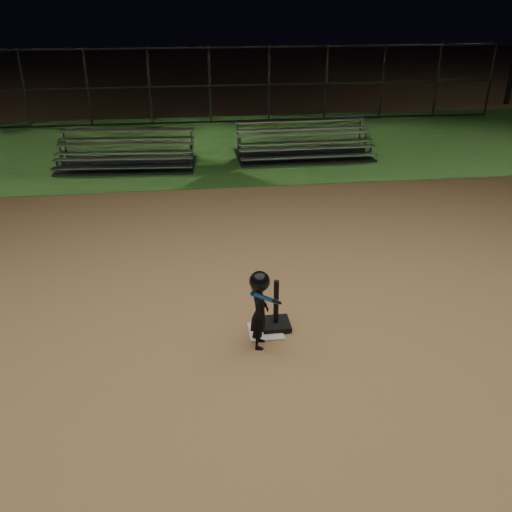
{
  "coord_description": "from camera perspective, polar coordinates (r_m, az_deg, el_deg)",
  "views": [
    {
      "loc": [
        -0.92,
        -6.1,
        4.11
      ],
      "look_at": [
        0.0,
        1.0,
        0.65
      ],
      "focal_mm": 38.52,
      "sensor_mm": 36.0,
      "label": 1
    }
  ],
  "objects": [
    {
      "name": "child_batter",
      "position": [
        6.85,
        0.39,
        -5.37
      ],
      "size": [
        0.45,
        0.54,
        1.06
      ],
      "rotation": [
        0.0,
        0.0,
        1.4
      ],
      "color": "black",
      "rests_on": "ground"
    },
    {
      "name": "bleacher_right",
      "position": [
        15.36,
        4.96,
        10.9
      ],
      "size": [
        3.66,
        1.81,
        0.89
      ],
      "rotation": [
        0.0,
        0.0,
        0.01
      ],
      "color": "silver",
      "rests_on": "ground"
    },
    {
      "name": "ground",
      "position": [
        7.41,
        1.0,
        -7.88
      ],
      "size": [
        80.0,
        80.0,
        0.0
      ],
      "primitive_type": "plane",
      "color": "#9E7747",
      "rests_on": "ground"
    },
    {
      "name": "backstop_fence",
      "position": [
        19.33,
        -4.8,
        17.22
      ],
      "size": [
        20.08,
        0.08,
        2.5
      ],
      "color": "#38383D",
      "rests_on": "ground"
    },
    {
      "name": "home_plate",
      "position": [
        7.41,
        1.01,
        -7.81
      ],
      "size": [
        0.45,
        0.45,
        0.02
      ],
      "primitive_type": "cube",
      "color": "beige",
      "rests_on": "ground"
    },
    {
      "name": "bleacher_left",
      "position": [
        14.76,
        -13.25,
        9.66
      ],
      "size": [
        3.57,
        1.93,
        0.85
      ],
      "rotation": [
        0.0,
        0.0,
        -0.07
      ],
      "color": "#ACACB0",
      "rests_on": "ground"
    },
    {
      "name": "grass_strip",
      "position": [
        16.64,
        -4.07,
        11.47
      ],
      "size": [
        60.0,
        8.0,
        0.01
      ],
      "primitive_type": "cube",
      "color": "#27581C",
      "rests_on": "ground"
    },
    {
      "name": "batting_tee",
      "position": [
        7.44,
        2.07,
        -6.46
      ],
      "size": [
        0.38,
        0.38,
        0.69
      ],
      "color": "black",
      "rests_on": "home_plate"
    }
  ]
}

